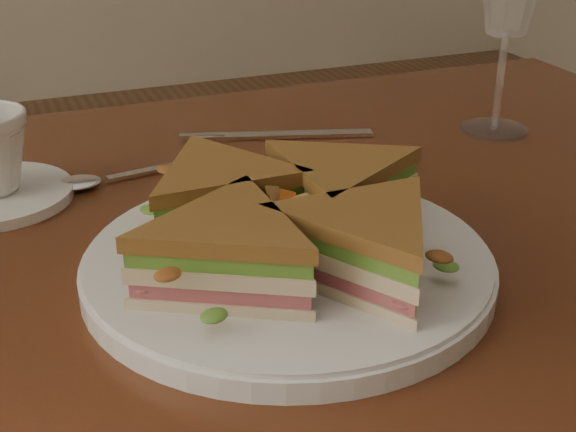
# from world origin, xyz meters

# --- Properties ---
(table) EXTENTS (1.20, 0.80, 0.75)m
(table) POSITION_xyz_m (0.00, 0.00, 0.65)
(table) COLOR #3A1A0D
(table) RESTS_ON ground
(plate) EXTENTS (0.31, 0.31, 0.02)m
(plate) POSITION_xyz_m (0.01, -0.07, 0.76)
(plate) COLOR white
(plate) RESTS_ON table
(sandwich_wedges) EXTENTS (0.32, 0.32, 0.06)m
(sandwich_wedges) POSITION_xyz_m (0.01, -0.07, 0.80)
(sandwich_wedges) COLOR beige
(sandwich_wedges) RESTS_ON plate
(crisps_mound) EXTENTS (0.09, 0.09, 0.05)m
(crisps_mound) POSITION_xyz_m (0.01, -0.07, 0.79)
(crisps_mound) COLOR orange
(crisps_mound) RESTS_ON plate
(spoon) EXTENTS (0.18, 0.05, 0.01)m
(spoon) POSITION_xyz_m (-0.09, 0.16, 0.75)
(spoon) COLOR silver
(spoon) RESTS_ON table
(knife) EXTENTS (0.21, 0.08, 0.00)m
(knife) POSITION_xyz_m (0.11, 0.22, 0.75)
(knife) COLOR silver
(knife) RESTS_ON table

